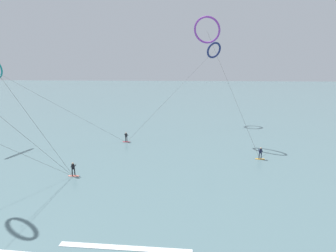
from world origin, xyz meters
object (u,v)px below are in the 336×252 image
at_px(kite_navy, 214,50).
at_px(kite_violet, 207,30).
at_px(surfer_coral, 73,170).
at_px(surfer_crimson, 126,138).
at_px(surfer_amber, 260,154).

bearing_deg(kite_navy, kite_violet, 46.69).
bearing_deg(kite_navy, surfer_coral, 26.13).
xyz_separation_m(kite_navy, kite_violet, (-2.69, -14.69, 2.35)).
bearing_deg(surfer_coral, surfer_crimson, 36.39).
relative_size(surfer_crimson, kite_navy, 0.09).
xyz_separation_m(surfer_coral, kite_violet, (16.19, 16.80, 17.37)).
bearing_deg(kite_violet, surfer_amber, 146.89).
relative_size(surfer_amber, kite_navy, 0.09).
xyz_separation_m(surfer_crimson, kite_navy, (15.83, 17.54, 15.03)).
xyz_separation_m(surfer_crimson, surfer_amber, (20.28, -6.76, 0.00)).
relative_size(kite_navy, kite_violet, 0.95).
xyz_separation_m(surfer_coral, surfer_amber, (23.34, 7.20, 0.00)).
xyz_separation_m(surfer_coral, surfer_crimson, (3.05, 13.96, 0.00)).
bearing_deg(surfer_crimson, kite_navy, 173.97).
relative_size(surfer_crimson, kite_violet, 0.08).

